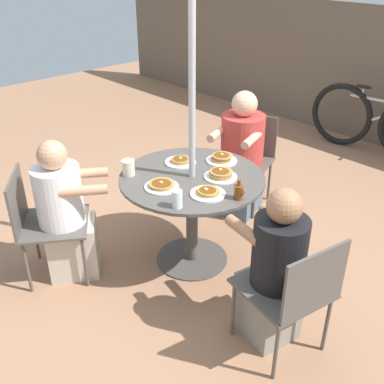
% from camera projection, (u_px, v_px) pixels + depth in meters
% --- Properties ---
extents(ground_plane, '(12.00, 12.00, 0.00)m').
position_uv_depth(ground_plane, '(192.00, 259.00, 3.62)').
color(ground_plane, '#9E7051').
extents(patio_table, '(1.06, 1.06, 0.75)m').
position_uv_depth(patio_table, '(192.00, 196.00, 3.34)').
color(patio_table, '#4C4742').
rests_on(patio_table, ground).
extents(umbrella_pole, '(0.05, 0.05, 2.34)m').
position_uv_depth(umbrella_pole, '(192.00, 121.00, 3.05)').
color(umbrella_pole, '#ADADB2').
rests_on(umbrella_pole, ground).
extents(patio_chair_north, '(0.66, 0.66, 0.84)m').
position_uv_depth(patio_chair_north, '(41.00, 218.00, 3.23)').
color(patio_chair_north, '#514C47').
rests_on(patio_chair_north, ground).
extents(diner_north, '(0.54, 0.58, 1.08)m').
position_uv_depth(diner_north, '(66.00, 216.00, 3.25)').
color(diner_north, beige).
rests_on(diner_north, ground).
extents(patio_chair_east, '(0.56, 0.56, 0.84)m').
position_uv_depth(patio_chair_east, '(294.00, 290.00, 2.56)').
color(patio_chair_east, '#514C47').
rests_on(patio_chair_east, ground).
extents(diner_east, '(0.50, 0.40, 1.07)m').
position_uv_depth(diner_east, '(274.00, 273.00, 2.69)').
color(diner_east, gray).
rests_on(diner_east, ground).
extents(patio_chair_south, '(0.60, 0.60, 0.84)m').
position_uv_depth(patio_chair_south, '(247.00, 154.00, 4.23)').
color(patio_chair_south, '#514C47').
rests_on(patio_chair_south, ground).
extents(diner_south, '(0.51, 0.58, 1.13)m').
position_uv_depth(diner_south, '(240.00, 159.00, 4.08)').
color(diner_south, slate).
rests_on(diner_south, ground).
extents(pancake_plate_a, '(0.24, 0.24, 0.05)m').
position_uv_depth(pancake_plate_a, '(180.00, 161.00, 3.45)').
color(pancake_plate_a, white).
rests_on(pancake_plate_a, patio_table).
extents(pancake_plate_b, '(0.24, 0.24, 0.07)m').
position_uv_depth(pancake_plate_b, '(222.00, 159.00, 3.47)').
color(pancake_plate_b, white).
rests_on(pancake_plate_b, patio_table).
extents(pancake_plate_c, '(0.24, 0.24, 0.06)m').
position_uv_depth(pancake_plate_c, '(221.00, 175.00, 3.23)').
color(pancake_plate_c, white).
rests_on(pancake_plate_c, patio_table).
extents(pancake_plate_d, '(0.24, 0.24, 0.05)m').
position_uv_depth(pancake_plate_d, '(162.00, 185.00, 3.10)').
color(pancake_plate_d, white).
rests_on(pancake_plate_d, patio_table).
extents(pancake_plate_e, '(0.24, 0.24, 0.05)m').
position_uv_depth(pancake_plate_e, '(208.00, 193.00, 3.01)').
color(pancake_plate_e, white).
rests_on(pancake_plate_e, patio_table).
extents(syrup_bottle, '(0.08, 0.06, 0.14)m').
position_uv_depth(syrup_bottle, '(239.00, 192.00, 2.94)').
color(syrup_bottle, brown).
rests_on(syrup_bottle, patio_table).
extents(coffee_cup, '(0.09, 0.09, 0.12)m').
position_uv_depth(coffee_cup, '(128.00, 168.00, 3.25)').
color(coffee_cup, beige).
rests_on(coffee_cup, patio_table).
extents(drinking_glass_a, '(0.07, 0.07, 0.12)m').
position_uv_depth(drinking_glass_a, '(177.00, 199.00, 2.84)').
color(drinking_glass_a, silver).
rests_on(drinking_glass_a, patio_table).
extents(bicycle, '(1.62, 0.44, 0.79)m').
position_uv_depth(bicycle, '(375.00, 122.00, 5.30)').
color(bicycle, black).
rests_on(bicycle, ground).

